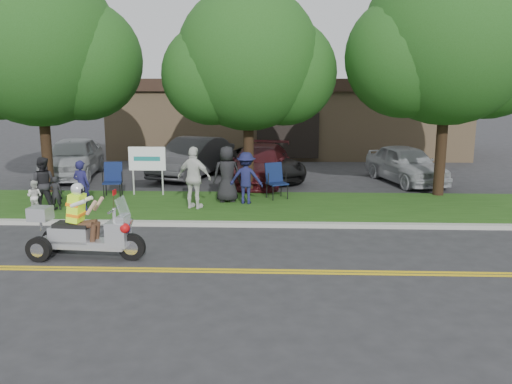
{
  "coord_description": "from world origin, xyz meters",
  "views": [
    {
      "loc": [
        1.47,
        -11.34,
        4.0
      ],
      "look_at": [
        0.96,
        2.0,
        1.19
      ],
      "focal_mm": 38.0,
      "sensor_mm": 36.0,
      "label": 1
    }
  ],
  "objects_px": {
    "lawn_chair_b": "(275,178)",
    "spectator_adult_right": "(194,178)",
    "lawn_chair_a": "(113,177)",
    "spectator_adult_left": "(82,185)",
    "parked_car_far_left": "(73,157)",
    "parked_car_far_right": "(406,164)",
    "parked_car_right": "(259,164)",
    "parked_car_mid": "(264,163)",
    "spectator_adult_mid": "(43,184)",
    "parked_car_left": "(193,157)",
    "trike_scooter": "(82,232)"
  },
  "relations": [
    {
      "from": "lawn_chair_a",
      "to": "spectator_adult_right",
      "type": "relative_size",
      "value": 0.61
    },
    {
      "from": "spectator_adult_right",
      "to": "lawn_chair_b",
      "type": "bearing_deg",
      "value": -126.95
    },
    {
      "from": "spectator_adult_right",
      "to": "parked_car_far_right",
      "type": "bearing_deg",
      "value": -126.42
    },
    {
      "from": "trike_scooter",
      "to": "parked_car_right",
      "type": "height_order",
      "value": "trike_scooter"
    },
    {
      "from": "lawn_chair_a",
      "to": "parked_car_left",
      "type": "height_order",
      "value": "parked_car_left"
    },
    {
      "from": "trike_scooter",
      "to": "parked_car_far_left",
      "type": "bearing_deg",
      "value": 116.66
    },
    {
      "from": "spectator_adult_left",
      "to": "parked_car_mid",
      "type": "distance_m",
      "value": 8.0
    },
    {
      "from": "parked_car_right",
      "to": "parked_car_left",
      "type": "bearing_deg",
      "value": 162.81
    },
    {
      "from": "parked_car_mid",
      "to": "spectator_adult_right",
      "type": "bearing_deg",
      "value": -133.51
    },
    {
      "from": "lawn_chair_a",
      "to": "spectator_adult_right",
      "type": "distance_m",
      "value": 3.42
    },
    {
      "from": "spectator_adult_mid",
      "to": "parked_car_mid",
      "type": "distance_m",
      "value": 8.83
    },
    {
      "from": "lawn_chair_a",
      "to": "spectator_adult_left",
      "type": "distance_m",
      "value": 2.04
    },
    {
      "from": "lawn_chair_b",
      "to": "parked_car_right",
      "type": "relative_size",
      "value": 0.23
    },
    {
      "from": "spectator_adult_left",
      "to": "parked_car_left",
      "type": "xyz_separation_m",
      "value": [
        2.35,
        6.47,
        -0.07
      ]
    },
    {
      "from": "spectator_adult_mid",
      "to": "parked_car_far_right",
      "type": "distance_m",
      "value": 13.19
    },
    {
      "from": "parked_car_right",
      "to": "lawn_chair_b",
      "type": "bearing_deg",
      "value": -70.27
    },
    {
      "from": "lawn_chair_a",
      "to": "parked_car_far_left",
      "type": "distance_m",
      "value": 5.0
    },
    {
      "from": "spectator_adult_mid",
      "to": "spectator_adult_right",
      "type": "height_order",
      "value": "spectator_adult_right"
    },
    {
      "from": "trike_scooter",
      "to": "lawn_chair_a",
      "type": "distance_m",
      "value": 6.19
    },
    {
      "from": "lawn_chair_b",
      "to": "spectator_adult_right",
      "type": "distance_m",
      "value": 2.94
    },
    {
      "from": "parked_car_far_right",
      "to": "parked_car_far_left",
      "type": "bearing_deg",
      "value": 160.79
    },
    {
      "from": "parked_car_left",
      "to": "parked_car_mid",
      "type": "xyz_separation_m",
      "value": [
        2.94,
        -0.48,
        -0.16
      ]
    },
    {
      "from": "lawn_chair_b",
      "to": "parked_car_mid",
      "type": "relative_size",
      "value": 0.25
    },
    {
      "from": "lawn_chair_a",
      "to": "parked_car_far_right",
      "type": "distance_m",
      "value": 11.05
    },
    {
      "from": "spectator_adult_left",
      "to": "parked_car_mid",
      "type": "relative_size",
      "value": 0.33
    },
    {
      "from": "lawn_chair_a",
      "to": "parked_car_right",
      "type": "relative_size",
      "value": 0.23
    },
    {
      "from": "spectator_adult_mid",
      "to": "spectator_adult_right",
      "type": "bearing_deg",
      "value": -176.51
    },
    {
      "from": "spectator_adult_left",
      "to": "spectator_adult_mid",
      "type": "distance_m",
      "value": 1.17
    },
    {
      "from": "parked_car_far_right",
      "to": "spectator_adult_right",
      "type": "bearing_deg",
      "value": -162.71
    },
    {
      "from": "spectator_adult_mid",
      "to": "parked_car_right",
      "type": "xyz_separation_m",
      "value": [
        6.32,
        5.14,
        -0.18
      ]
    },
    {
      "from": "spectator_adult_right",
      "to": "trike_scooter",
      "type": "bearing_deg",
      "value": 87.21
    },
    {
      "from": "parked_car_far_left",
      "to": "parked_car_far_right",
      "type": "xyz_separation_m",
      "value": [
        13.43,
        -0.69,
        -0.09
      ]
    },
    {
      "from": "trike_scooter",
      "to": "spectator_adult_left",
      "type": "distance_m",
      "value": 4.34
    },
    {
      "from": "spectator_adult_right",
      "to": "parked_car_far_left",
      "type": "relative_size",
      "value": 0.39
    },
    {
      "from": "lawn_chair_b",
      "to": "spectator_adult_right",
      "type": "height_order",
      "value": "spectator_adult_right"
    },
    {
      "from": "spectator_adult_left",
      "to": "parked_car_far_right",
      "type": "distance_m",
      "value": 12.13
    },
    {
      "from": "spectator_adult_left",
      "to": "parked_car_far_left",
      "type": "relative_size",
      "value": 0.32
    },
    {
      "from": "lawn_chair_a",
      "to": "parked_car_left",
      "type": "bearing_deg",
      "value": 57.7
    },
    {
      "from": "spectator_adult_mid",
      "to": "parked_car_far_left",
      "type": "bearing_deg",
      "value": -78.72
    },
    {
      "from": "spectator_adult_mid",
      "to": "parked_car_mid",
      "type": "relative_size",
      "value": 0.35
    },
    {
      "from": "parked_car_far_right",
      "to": "lawn_chair_b",
      "type": "bearing_deg",
      "value": -162.46
    },
    {
      "from": "trike_scooter",
      "to": "parked_car_far_right",
      "type": "relative_size",
      "value": 0.62
    },
    {
      "from": "spectator_adult_right",
      "to": "parked_car_right",
      "type": "xyz_separation_m",
      "value": [
        1.82,
        4.74,
        -0.32
      ]
    },
    {
      "from": "parked_car_far_left",
      "to": "spectator_adult_right",
      "type": "bearing_deg",
      "value": -51.88
    },
    {
      "from": "parked_car_right",
      "to": "spectator_adult_mid",
      "type": "bearing_deg",
      "value": -132.6
    },
    {
      "from": "lawn_chair_b",
      "to": "parked_car_far_left",
      "type": "distance_m",
      "value": 9.3
    },
    {
      "from": "parked_car_far_left",
      "to": "parked_car_right",
      "type": "distance_m",
      "value": 7.78
    },
    {
      "from": "spectator_adult_left",
      "to": "lawn_chair_b",
      "type": "bearing_deg",
      "value": -143.16
    },
    {
      "from": "spectator_adult_left",
      "to": "parked_car_mid",
      "type": "xyz_separation_m",
      "value": [
        5.3,
        6.0,
        -0.22
      ]
    },
    {
      "from": "lawn_chair_a",
      "to": "parked_car_left",
      "type": "distance_m",
      "value": 4.9
    }
  ]
}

